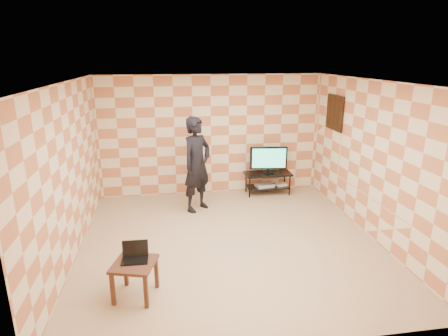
{
  "coord_description": "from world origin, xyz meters",
  "views": [
    {
      "loc": [
        -0.99,
        -5.73,
        3.07
      ],
      "look_at": [
        0.0,
        0.6,
        1.15
      ],
      "focal_mm": 30.0,
      "sensor_mm": 36.0,
      "label": 1
    }
  ],
  "objects_px": {
    "tv_stand": "(268,178)",
    "person": "(197,165)",
    "tv": "(268,159)",
    "side_table": "(134,269)"
  },
  "relations": [
    {
      "from": "tv_stand",
      "to": "person",
      "type": "relative_size",
      "value": 0.55
    },
    {
      "from": "person",
      "to": "side_table",
      "type": "bearing_deg",
      "value": -152.69
    },
    {
      "from": "tv_stand",
      "to": "side_table",
      "type": "relative_size",
      "value": 1.63
    },
    {
      "from": "tv_stand",
      "to": "person",
      "type": "height_order",
      "value": "person"
    },
    {
      "from": "tv_stand",
      "to": "person",
      "type": "distance_m",
      "value": 1.91
    },
    {
      "from": "side_table",
      "to": "person",
      "type": "relative_size",
      "value": 0.33
    },
    {
      "from": "tv_stand",
      "to": "side_table",
      "type": "height_order",
      "value": "same"
    },
    {
      "from": "tv_stand",
      "to": "person",
      "type": "bearing_deg",
      "value": -157.91
    },
    {
      "from": "tv",
      "to": "tv_stand",
      "type": "bearing_deg",
      "value": 96.8
    },
    {
      "from": "person",
      "to": "tv",
      "type": "bearing_deg",
      "value": -19.87
    }
  ]
}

